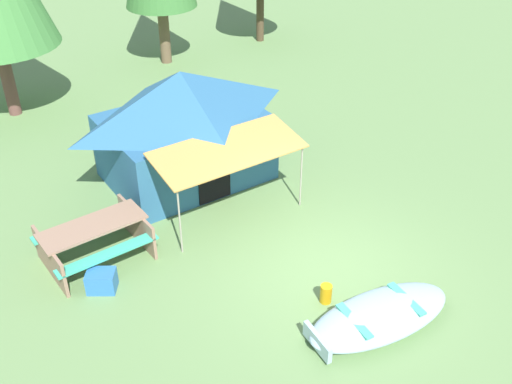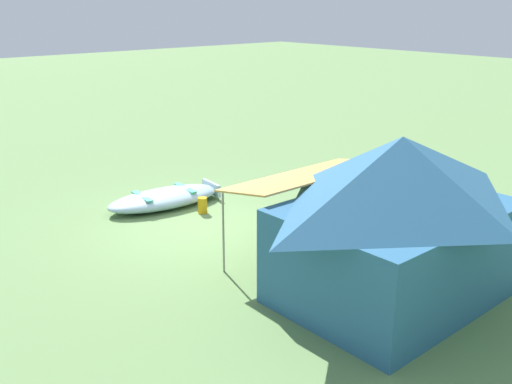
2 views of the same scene
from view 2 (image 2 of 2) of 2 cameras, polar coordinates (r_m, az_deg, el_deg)
name	(u,v)px [view 2 (image 2 of 2)]	position (r m, az deg, el deg)	size (l,w,h in m)	color
ground_plane	(200,227)	(11.92, -5.44, -3.37)	(80.00, 80.00, 0.00)	#658950
beached_rowboat	(165,198)	(13.13, -8.84, -0.56)	(2.73, 1.37, 0.37)	#98B6C6
canvas_cabin_tent	(396,217)	(8.92, 13.47, -2.34)	(3.62, 3.80, 2.52)	#2B5F89
picnic_table	(410,202)	(12.25, 14.76, -0.92)	(1.97, 1.50, 0.76)	#94715B
cooler_box	(382,202)	(13.01, 12.16, -0.96)	(0.50, 0.37, 0.38)	#2F6EBC
fuel_can	(202,205)	(12.62, -5.22, -1.30)	(0.20, 0.20, 0.35)	orange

